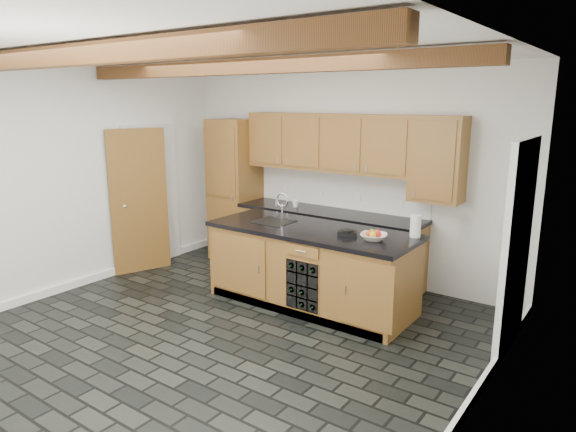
{
  "coord_description": "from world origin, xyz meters",
  "views": [
    {
      "loc": [
        3.41,
        -3.52,
        2.38
      ],
      "look_at": [
        0.32,
        0.8,
        1.17
      ],
      "focal_mm": 32.0,
      "sensor_mm": 36.0,
      "label": 1
    }
  ],
  "objects_px": {
    "island": "(311,267)",
    "paper_towel": "(416,226)",
    "fruit_bowl": "(374,237)",
    "kitchen_scale": "(347,233)"
  },
  "relations": [
    {
      "from": "kitchen_scale",
      "to": "paper_towel",
      "type": "bearing_deg",
      "value": 6.48
    },
    {
      "from": "fruit_bowl",
      "to": "paper_towel",
      "type": "xyz_separation_m",
      "value": [
        0.31,
        0.37,
        0.09
      ]
    },
    {
      "from": "island",
      "to": "fruit_bowl",
      "type": "relative_size",
      "value": 8.82
    },
    {
      "from": "island",
      "to": "fruit_bowl",
      "type": "bearing_deg",
      "value": -2.09
    },
    {
      "from": "kitchen_scale",
      "to": "fruit_bowl",
      "type": "height_order",
      "value": "fruit_bowl"
    },
    {
      "from": "island",
      "to": "fruit_bowl",
      "type": "distance_m",
      "value": 0.95
    },
    {
      "from": "kitchen_scale",
      "to": "paper_towel",
      "type": "xyz_separation_m",
      "value": [
        0.63,
        0.37,
        0.09
      ]
    },
    {
      "from": "kitchen_scale",
      "to": "island",
      "type": "bearing_deg",
      "value": 153.66
    },
    {
      "from": "island",
      "to": "paper_towel",
      "type": "relative_size",
      "value": 10.29
    },
    {
      "from": "fruit_bowl",
      "to": "island",
      "type": "bearing_deg",
      "value": 177.91
    }
  ]
}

